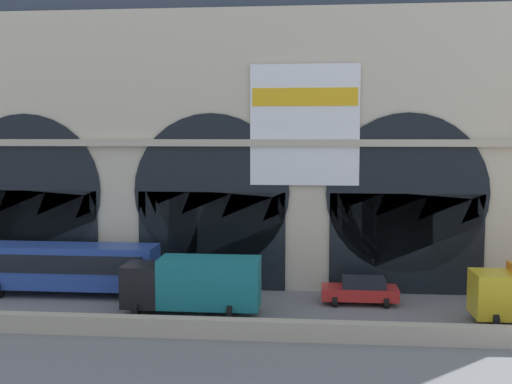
# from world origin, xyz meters

# --- Properties ---
(ground_plane) EXTENTS (200.00, 200.00, 0.00)m
(ground_plane) POSITION_xyz_m (0.00, 0.00, 0.00)
(ground_plane) COLOR slate
(quay_parapet_wall) EXTENTS (90.00, 0.70, 0.95)m
(quay_parapet_wall) POSITION_xyz_m (0.00, -4.44, 0.48)
(quay_parapet_wall) COLOR #B2A891
(quay_parapet_wall) RESTS_ON ground
(station_building) EXTENTS (50.95, 5.11, 21.85)m
(station_building) POSITION_xyz_m (0.04, 7.35, 10.60)
(station_building) COLOR beige
(station_building) RESTS_ON ground
(bus_midwest) EXTENTS (11.00, 3.25, 3.10)m
(bus_midwest) POSITION_xyz_m (-8.56, 2.69, 1.78)
(bus_midwest) COLOR #28479E
(bus_midwest) RESTS_ON ground
(box_truck_center) EXTENTS (7.50, 2.91, 3.12)m
(box_truck_center) POSITION_xyz_m (-0.09, -0.51, 1.70)
(box_truck_center) COLOR black
(box_truck_center) RESTS_ON ground
(car_mideast) EXTENTS (4.40, 2.22, 1.55)m
(car_mideast) POSITION_xyz_m (9.21, 2.35, 0.80)
(car_mideast) COLOR red
(car_mideast) RESTS_ON ground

